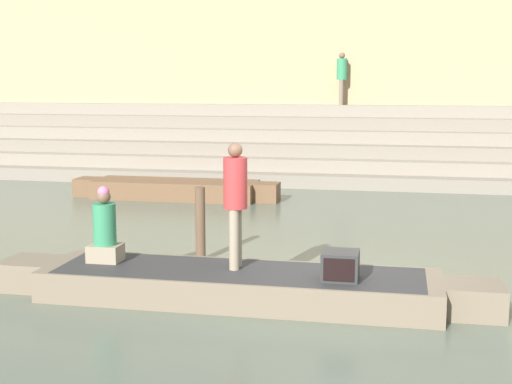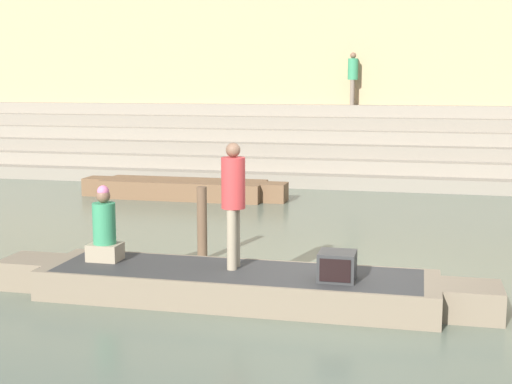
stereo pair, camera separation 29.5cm
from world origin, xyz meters
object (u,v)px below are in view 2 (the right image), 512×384
at_px(moored_boat_shore, 183,188).
at_px(person_rowing, 104,230).
at_px(rowboat_main, 236,284).
at_px(person_on_steps, 353,75).
at_px(tv_set, 337,266).
at_px(person_standing, 233,196).
at_px(mooring_post, 202,224).

bearing_deg(moored_boat_shore, person_rowing, -78.96).
bearing_deg(rowboat_main, person_rowing, 174.04).
bearing_deg(rowboat_main, person_on_steps, 86.48).
distance_m(person_rowing, moored_boat_shore, 8.03).
height_order(person_rowing, tv_set, person_rowing).
xyz_separation_m(person_standing, mooring_post, (-1.03, 1.84, -0.80)).
xyz_separation_m(rowboat_main, person_rowing, (-1.98, 0.12, 0.64)).
bearing_deg(person_on_steps, rowboat_main, -93.87).
bearing_deg(person_standing, moored_boat_shore, 106.89).
height_order(rowboat_main, person_standing, person_standing).
bearing_deg(tv_set, person_standing, 162.31).
relative_size(tv_set, moored_boat_shore, 0.09).
distance_m(tv_set, mooring_post, 3.28).
distance_m(person_standing, person_on_steps, 13.67).
height_order(tv_set, moored_boat_shore, tv_set).
bearing_deg(mooring_post, rowboat_main, -60.89).
height_order(person_rowing, person_on_steps, person_on_steps).
distance_m(moored_boat_shore, mooring_post, 6.47).
bearing_deg(moored_boat_shore, mooring_post, -68.16).
distance_m(person_standing, moored_boat_shore, 8.64).
distance_m(person_standing, tv_set, 1.70).
height_order(rowboat_main, tv_set, tv_set).
bearing_deg(person_rowing, moored_boat_shore, 106.03).
distance_m(rowboat_main, person_on_steps, 14.00).
relative_size(rowboat_main, moored_boat_shore, 1.30).
bearing_deg(person_standing, tv_set, -17.78).
relative_size(mooring_post, person_on_steps, 0.76).
bearing_deg(rowboat_main, person_standing, 114.86).
height_order(rowboat_main, mooring_post, mooring_post).
bearing_deg(person_on_steps, person_rowing, -102.14).
bearing_deg(person_on_steps, moored_boat_shore, -125.94).
relative_size(rowboat_main, person_on_steps, 4.24).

